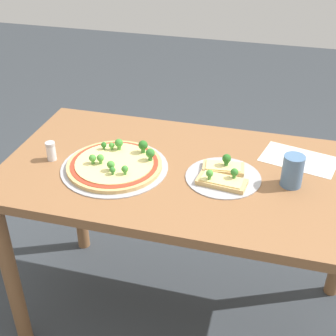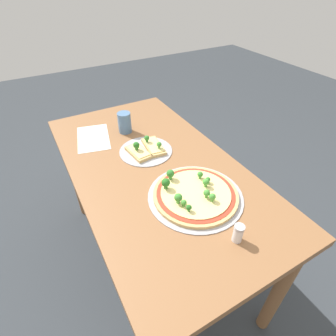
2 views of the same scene
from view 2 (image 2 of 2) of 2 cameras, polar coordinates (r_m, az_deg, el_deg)
The scene contains 7 objects.
ground_plane at distance 1.80m, azimuth -2.27°, elevation -18.74°, with size 8.00×8.00×0.00m, color #33383D.
dining_table at distance 1.30m, azimuth -2.98°, elevation -2.94°, with size 1.37×0.73×0.76m.
pizza_tray_whole at distance 1.07m, azimuth 5.85°, elevation -5.63°, with size 0.39×0.39×0.07m.
pizza_tray_slice at distance 1.32m, azimuth -4.78°, elevation 4.13°, with size 0.27×0.27×0.07m.
drinking_cup at distance 1.48m, azimuth -9.48°, elevation 9.71°, with size 0.07×0.07×0.11m, color #4C7099.
condiment_shaker at distance 0.94m, azimuth 15.02°, elevation -13.55°, with size 0.04×0.04×0.07m.
paper_menu at distance 1.48m, azimuth -15.97°, elevation 6.34°, with size 0.27×0.16×0.00m, color silver.
Camera 2 is at (0.88, -0.42, 1.52)m, focal length 28.00 mm.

